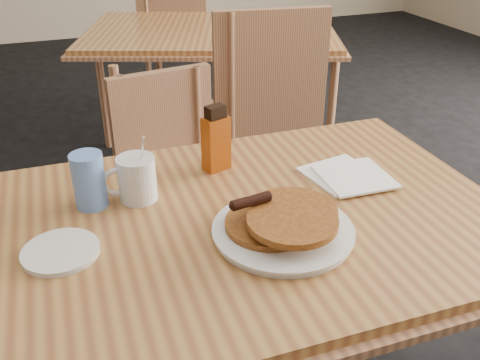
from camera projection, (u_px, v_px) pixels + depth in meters
name	position (u px, v px, depth m)	size (l,w,h in m)	color
main_table	(241.00, 231.00, 1.24)	(1.28, 0.88, 0.75)	#A9763C
neighbor_table	(211.00, 36.00, 2.83)	(1.56, 1.30, 0.75)	#A9763C
chair_main_far	(171.00, 169.00, 1.96)	(0.44, 0.44, 0.85)	#B67D55
chair_neighbor_far	(176.00, 22.00, 3.52)	(0.61, 0.62, 1.04)	#B67D55
chair_neighbor_near	(260.00, 102.00, 2.27)	(0.52, 0.52, 1.01)	#B67D55
pancake_plate	(283.00, 225.00, 1.15)	(0.31, 0.31, 0.09)	silver
coffee_mug	(136.00, 178.00, 1.27)	(0.13, 0.09, 0.17)	silver
syrup_bottle	(216.00, 140.00, 1.39)	(0.08, 0.06, 0.18)	maroon
napkin_stack	(348.00, 176.00, 1.38)	(0.21, 0.22, 0.01)	white
blue_tumbler	(89.00, 181.00, 1.23)	(0.08, 0.08, 0.13)	#5F8BE0
side_saucer	(60.00, 252.00, 1.10)	(0.16, 0.16, 0.01)	silver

